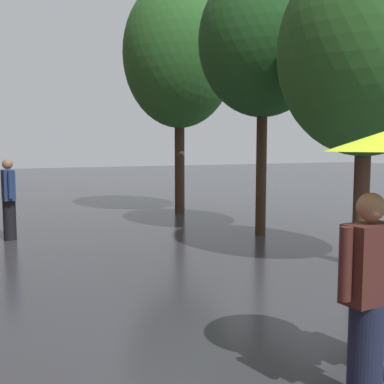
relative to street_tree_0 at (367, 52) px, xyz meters
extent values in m
plane|color=#38383D|center=(-3.26, -2.57, -3.43)|extent=(80.00, 80.00, 0.00)
cylinder|color=#473323|center=(0.00, 0.00, -2.33)|extent=(0.25, 0.25, 2.20)
ellipsoid|color=#2D6628|center=(0.00, 0.00, 0.01)|extent=(2.81, 2.81, 3.30)
cylinder|color=#473323|center=(0.01, 2.87, -1.94)|extent=(0.23, 0.23, 2.98)
ellipsoid|color=#235623|center=(0.01, 2.87, 0.74)|extent=(2.77, 2.77, 3.19)
cylinder|color=#473323|center=(-0.23, 6.66, -1.93)|extent=(0.29, 0.29, 3.00)
ellipsoid|color=#2D6628|center=(-0.23, 6.66, 1.12)|extent=(3.20, 3.20, 4.15)
cylinder|color=#1E233D|center=(-3.10, -3.05, -3.03)|extent=(0.26, 0.26, 0.79)
cube|color=#4C231E|center=(-3.10, -3.05, -2.34)|extent=(0.42, 0.25, 0.59)
sphere|color=#9E7051|center=(-3.10, -3.05, -1.92)|extent=(0.21, 0.21, 0.21)
cylinder|color=#4C231E|center=(-3.35, -3.07, -2.31)|extent=(0.09, 0.09, 0.54)
cylinder|color=black|center=(-5.02, 4.72, -3.01)|extent=(0.26, 0.26, 0.84)
cube|color=navy|center=(-5.02, 4.72, -2.28)|extent=(0.25, 0.42, 0.63)
sphere|color=#9E7051|center=(-5.02, 4.72, -1.84)|extent=(0.21, 0.21, 0.21)
cylinder|color=navy|center=(-5.04, 4.96, -2.25)|extent=(0.09, 0.09, 0.56)
cylinder|color=navy|center=(-5.00, 4.47, -2.25)|extent=(0.09, 0.09, 0.56)
camera|label=1|loc=(-5.73, -5.47, -1.48)|focal=42.90mm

